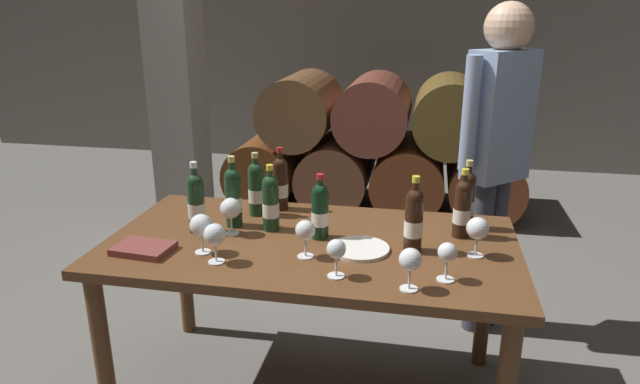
{
  "coord_description": "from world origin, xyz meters",
  "views": [
    {
      "loc": [
        0.45,
        -2.09,
        1.69
      ],
      "look_at": [
        0.0,
        0.2,
        0.91
      ],
      "focal_mm": 31.31,
      "sensor_mm": 36.0,
      "label": 1
    }
  ],
  "objects": [
    {
      "name": "wine_bottle_2",
      "position": [
        0.03,
        0.04,
        0.88
      ],
      "size": [
        0.07,
        0.07,
        0.28
      ],
      "color": "black",
      "rests_on": "dining_table"
    },
    {
      "name": "serving_plate",
      "position": [
        0.21,
        -0.05,
        0.77
      ],
      "size": [
        0.24,
        0.24,
        0.01
      ],
      "primitive_type": "cylinder",
      "color": "white",
      "rests_on": "dining_table"
    },
    {
      "name": "wine_bottle_0",
      "position": [
        0.63,
        0.27,
        0.89
      ],
      "size": [
        0.07,
        0.07,
        0.31
      ],
      "color": "black",
      "rests_on": "dining_table"
    },
    {
      "name": "dining_table",
      "position": [
        0.0,
        0.0,
        0.67
      ],
      "size": [
        1.7,
        0.9,
        0.76
      ],
      "color": "brown",
      "rests_on": "ground_plane"
    },
    {
      "name": "wine_glass_7",
      "position": [
        0.42,
        -0.35,
        0.87
      ],
      "size": [
        0.08,
        0.08,
        0.15
      ],
      "color": "white",
      "rests_on": "dining_table"
    },
    {
      "name": "wine_bottle_8",
      "position": [
        0.61,
        0.17,
        0.89
      ],
      "size": [
        0.07,
        0.07,
        0.3
      ],
      "color": "black",
      "rests_on": "dining_table"
    },
    {
      "name": "wine_glass_5",
      "position": [
        -0.35,
        0.01,
        0.87
      ],
      "size": [
        0.09,
        0.09,
        0.16
      ],
      "color": "white",
      "rests_on": "dining_table"
    },
    {
      "name": "sommelier_presenting",
      "position": [
        0.8,
        0.75,
        1.04
      ],
      "size": [
        0.38,
        0.36,
        1.72
      ],
      "color": "#383842",
      "rests_on": "ground_plane"
    },
    {
      "name": "tasting_notebook",
      "position": [
        -0.63,
        -0.23,
        0.77
      ],
      "size": [
        0.23,
        0.18,
        0.03
      ],
      "primitive_type": "cube",
      "rotation": [
        0.0,
        0.0,
        -0.09
      ],
      "color": "brown",
      "rests_on": "dining_table"
    },
    {
      "name": "wine_bottle_7",
      "position": [
        -0.31,
        0.26,
        0.89
      ],
      "size": [
        0.07,
        0.07,
        0.3
      ],
      "color": "#19381E",
      "rests_on": "dining_table"
    },
    {
      "name": "barrel_stack",
      "position": [
        -0.0,
        2.6,
        0.53
      ],
      "size": [
        2.49,
        0.9,
        1.15
      ],
      "color": "brown",
      "rests_on": "ground_plane"
    },
    {
      "name": "wine_bottle_1",
      "position": [
        -0.37,
        0.1,
        0.9
      ],
      "size": [
        0.07,
        0.07,
        0.32
      ],
      "color": "#19381E",
      "rests_on": "dining_table"
    },
    {
      "name": "cellar_back_wall",
      "position": [
        0.0,
        4.2,
        1.4
      ],
      "size": [
        10.0,
        0.24,
        2.8
      ],
      "primitive_type": "cube",
      "color": "gray",
      "rests_on": "ground_plane"
    },
    {
      "name": "wine_glass_6",
      "position": [
        0.55,
        -0.25,
        0.86
      ],
      "size": [
        0.07,
        0.07,
        0.14
      ],
      "color": "white",
      "rests_on": "dining_table"
    },
    {
      "name": "wine_glass_1",
      "position": [
        0.16,
        -0.3,
        0.86
      ],
      "size": [
        0.07,
        0.07,
        0.15
      ],
      "color": "white",
      "rests_on": "dining_table"
    },
    {
      "name": "wine_glass_2",
      "position": [
        0.66,
        -0.02,
        0.87
      ],
      "size": [
        0.09,
        0.09,
        0.16
      ],
      "color": "white",
      "rests_on": "dining_table"
    },
    {
      "name": "wine_bottle_5",
      "position": [
        0.42,
        -0.02,
        0.89
      ],
      "size": [
        0.07,
        0.07,
        0.31
      ],
      "color": "black",
      "rests_on": "dining_table"
    },
    {
      "name": "wine_bottle_3",
      "position": [
        -0.22,
        0.35,
        0.89
      ],
      "size": [
        0.07,
        0.07,
        0.31
      ],
      "color": "black",
      "rests_on": "dining_table"
    },
    {
      "name": "stone_pillar",
      "position": [
        -1.3,
        1.6,
        1.3
      ],
      "size": [
        0.32,
        0.32,
        2.6
      ],
      "primitive_type": "cube",
      "color": "gray",
      "rests_on": "ground_plane"
    },
    {
      "name": "wine_glass_4",
      "position": [
        -0.31,
        -0.27,
        0.87
      ],
      "size": [
        0.08,
        0.08,
        0.16
      ],
      "color": "white",
      "rests_on": "dining_table"
    },
    {
      "name": "wine_bottle_6",
      "position": [
        -0.2,
        0.09,
        0.89
      ],
      "size": [
        0.07,
        0.07,
        0.29
      ],
      "color": "#19381E",
      "rests_on": "dining_table"
    },
    {
      "name": "wine_glass_0",
      "position": [
        0.01,
        -0.16,
        0.87
      ],
      "size": [
        0.08,
        0.08,
        0.15
      ],
      "color": "white",
      "rests_on": "dining_table"
    },
    {
      "name": "wine_glass_3",
      "position": [
        -0.4,
        -0.2,
        0.87
      ],
      "size": [
        0.09,
        0.09,
        0.16
      ],
      "color": "white",
      "rests_on": "dining_table"
    },
    {
      "name": "wine_bottle_4",
      "position": [
        -0.5,
        0.01,
        0.89
      ],
      "size": [
        0.07,
        0.07,
        0.31
      ],
      "color": "#19381E",
      "rests_on": "dining_table"
    }
  ]
}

